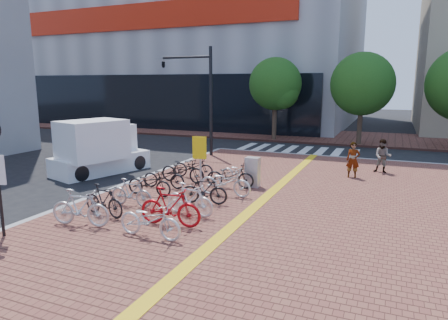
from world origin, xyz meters
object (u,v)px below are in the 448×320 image
at_px(utility_box, 253,172).
at_px(box_truck, 99,148).
at_px(bike_8, 170,207).
at_px(bike_11, 225,182).
at_px(bike_12, 230,175).
at_px(bike_13, 239,172).
at_px(traffic_light_pole, 188,81).
at_px(bike_2, 131,193).
at_px(bike_4, 164,177).
at_px(bike_7, 150,220).
at_px(bike_3, 149,183).
at_px(bike_5, 183,170).
at_px(bike_9, 190,199).
at_px(pedestrian_a, 353,160).
at_px(pedestrian_b, 383,156).
at_px(bike_1, 104,200).
at_px(bike_6, 193,167).
at_px(bike_10, 204,190).
at_px(bike_0, 80,208).
at_px(yellow_sign, 200,152).

xyz_separation_m(utility_box, box_truck, (-7.84, 0.18, 0.47)).
height_order(bike_8, bike_11, bike_8).
distance_m(bike_12, bike_13, 1.04).
distance_m(bike_12, traffic_light_pole, 9.01).
distance_m(bike_2, bike_4, 2.54).
distance_m(bike_7, bike_11, 4.58).
relative_size(bike_3, bike_5, 0.91).
relative_size(bike_9, pedestrian_a, 1.09).
bearing_deg(bike_13, pedestrian_b, -46.28).
relative_size(bike_7, bike_11, 0.96).
bearing_deg(bike_1, bike_13, -11.70).
distance_m(bike_7, traffic_light_pole, 13.64).
relative_size(bike_6, pedestrian_b, 1.21).
height_order(bike_8, bike_12, bike_8).
height_order(bike_6, pedestrian_b, pedestrian_b).
xyz_separation_m(bike_9, bike_11, (0.17, 2.48, 0.01)).
bearing_deg(bike_3, bike_9, -122.22).
distance_m(bike_6, bike_13, 2.13).
bearing_deg(bike_8, bike_9, -8.88).
height_order(bike_1, bike_9, bike_9).
distance_m(bike_1, bike_11, 4.45).
relative_size(bike_11, bike_12, 1.03).
height_order(bike_10, bike_12, bike_12).
xyz_separation_m(pedestrian_b, traffic_light_pole, (-10.67, 1.07, 3.43)).
relative_size(bike_0, bike_5, 0.93).
xyz_separation_m(bike_3, yellow_sign, (1.22, 1.78, 0.95)).
height_order(bike_2, bike_10, bike_10).
height_order(bike_2, bike_5, bike_5).
bearing_deg(bike_2, bike_5, -1.51).
bearing_deg(bike_10, bike_11, -22.69).
bearing_deg(bike_9, bike_12, 7.88).
xyz_separation_m(bike_1, bike_5, (0.18, 4.78, 0.01)).
bearing_deg(utility_box, bike_4, -154.35).
bearing_deg(pedestrian_a, bike_2, -136.17).
relative_size(bike_12, pedestrian_a, 1.22).
bearing_deg(bike_5, bike_11, -117.40).
bearing_deg(bike_1, box_truck, 51.37).
relative_size(bike_0, bike_6, 0.97).
bearing_deg(bike_0, bike_12, -32.78).
height_order(bike_4, bike_11, bike_11).
xyz_separation_m(bike_4, bike_9, (2.51, -2.57, 0.06)).
relative_size(bike_3, bike_4, 1.03).
height_order(bike_10, yellow_sign, yellow_sign).
bearing_deg(bike_9, bike_3, 66.15).
distance_m(bike_2, bike_13, 5.08).
height_order(bike_6, bike_12, bike_12).
xyz_separation_m(bike_5, bike_11, (2.43, -1.17, 0.00)).
xyz_separation_m(bike_1, bike_10, (2.35, 2.38, -0.02)).
bearing_deg(bike_5, bike_3, 173.85).
distance_m(bike_6, yellow_sign, 1.96).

